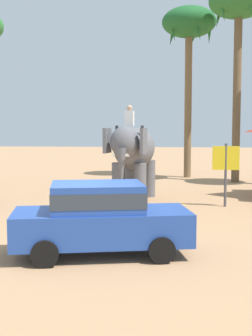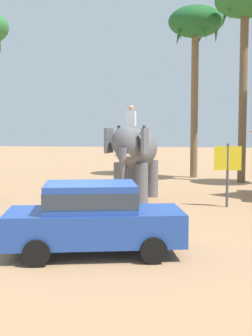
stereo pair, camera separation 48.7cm
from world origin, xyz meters
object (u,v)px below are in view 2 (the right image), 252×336
object	(u,v)px
palm_tree_near_hut	(245,9)
car_sedan_foreground	(93,216)
signboard_yellow	(228,163)
palm_tree_left_of_road	(195,28)
elephant_with_mahout	(135,152)

from	to	relation	value
palm_tree_near_hut	car_sedan_foreground	bearing A→B (deg)	-108.37
palm_tree_near_hut	signboard_yellow	world-z (taller)	palm_tree_near_hut
signboard_yellow	car_sedan_foreground	bearing A→B (deg)	-117.18
car_sedan_foreground	palm_tree_near_hut	xyz separation A→B (m)	(5.00, 15.05, 8.36)
car_sedan_foreground	palm_tree_left_of_road	size ratio (longest dim) A/B	0.43
elephant_with_mahout	palm_tree_near_hut	world-z (taller)	palm_tree_near_hut
car_sedan_foreground	elephant_with_mahout	world-z (taller)	elephant_with_mahout
car_sedan_foreground	palm_tree_near_hut	distance (m)	17.93
car_sedan_foreground	palm_tree_near_hut	world-z (taller)	palm_tree_near_hut
elephant_with_mahout	palm_tree_left_of_road	xyz separation A→B (m)	(2.43, 9.16, 6.83)
car_sedan_foreground	palm_tree_left_of_road	bearing A→B (deg)	82.01
elephant_with_mahout	palm_tree_near_hut	xyz separation A→B (m)	(5.00, 6.91, 7.30)
palm_tree_near_hut	elephant_with_mahout	bearing A→B (deg)	-125.89
car_sedan_foreground	palm_tree_left_of_road	distance (m)	19.17
elephant_with_mahout	palm_tree_left_of_road	bearing A→B (deg)	75.14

